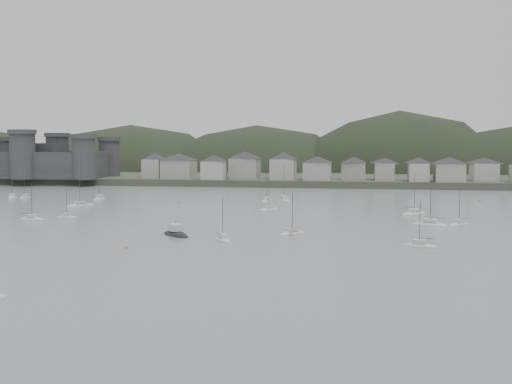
# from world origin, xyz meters

# --- Properties ---
(ground) EXTENTS (900.00, 900.00, 0.00)m
(ground) POSITION_xyz_m (0.00, 0.00, 0.00)
(ground) COLOR slate
(ground) RESTS_ON ground
(far_shore_land) EXTENTS (900.00, 250.00, 3.00)m
(far_shore_land) POSITION_xyz_m (0.00, 295.00, 1.50)
(far_shore_land) COLOR #383D2D
(far_shore_land) RESTS_ON ground
(forested_ridge) EXTENTS (851.55, 103.94, 102.57)m
(forested_ridge) POSITION_xyz_m (4.83, 269.40, -11.28)
(forested_ridge) COLOR black
(forested_ridge) RESTS_ON ground
(castle) EXTENTS (66.00, 43.00, 20.00)m
(castle) POSITION_xyz_m (-120.00, 179.80, 10.96)
(castle) COLOR #343537
(castle) RESTS_ON far_shore_land
(waterfront_town) EXTENTS (451.48, 28.46, 12.92)m
(waterfront_town) POSITION_xyz_m (50.59, 183.34, 8.66)
(waterfront_town) COLOR gray
(waterfront_town) RESTS_ON far_shore_land
(sailboat_lead) EXTENTS (4.89, 8.46, 11.03)m
(sailboat_lead) POSITION_xyz_m (-91.42, 107.84, 0.18)
(sailboat_lead) COLOR beige
(sailboat_lead) RESTS_ON ground
(moored_fleet) EXTENTS (264.76, 142.06, 13.11)m
(moored_fleet) POSITION_xyz_m (-11.92, 63.21, 0.18)
(moored_fleet) COLOR beige
(moored_fleet) RESTS_ON ground
(motor_launch_far) EXTENTS (8.45, 8.46, 4.09)m
(motor_launch_far) POSITION_xyz_m (-10.31, 34.90, 0.28)
(motor_launch_far) COLOR black
(motor_launch_far) RESTS_ON ground
(mooring_buoys) EXTENTS (145.34, 103.99, 0.70)m
(mooring_buoys) POSITION_xyz_m (-18.88, 69.43, 0.15)
(mooring_buoys) COLOR #C37141
(mooring_buoys) RESTS_ON ground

